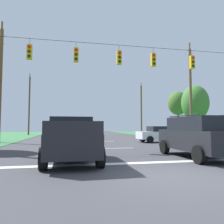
{
  "coord_description": "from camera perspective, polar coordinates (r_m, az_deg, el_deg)",
  "views": [
    {
      "loc": [
        -3.14,
        -6.16,
        1.53
      ],
      "look_at": [
        0.24,
        11.0,
        2.68
      ],
      "focal_mm": 34.42,
      "sensor_mm": 36.0,
      "label": 1
    }
  ],
  "objects": [
    {
      "name": "lane_dash_2",
      "position": [
        30.7,
        -5.29,
        -6.61
      ],
      "size": [
        2.5,
        0.15,
        0.01
      ],
      "primitive_type": "cube",
      "rotation": [
        0.0,
        0.0,
        1.57
      ],
      "color": "white",
      "rests_on": "ground"
    },
    {
      "name": "utility_pole_far_left",
      "position": [
        39.83,
        -21.13,
        1.83
      ],
      "size": [
        0.26,
        1.63,
        10.68
      ],
      "color": "brown",
      "rests_on": "ground"
    },
    {
      "name": "lane_dash_4",
      "position": [
        44.35,
        -7.11,
        -5.72
      ],
      "size": [
        2.5,
        0.15,
        0.01
      ],
      "primitive_type": "cube",
      "rotation": [
        0.0,
        0.0,
        1.57
      ],
      "color": "white",
      "rests_on": "ground"
    },
    {
      "name": "overhead_signal_span",
      "position": [
        14.67,
        1.55,
        7.08
      ],
      "size": [
        18.41,
        0.31,
        7.41
      ],
      "color": "brown",
      "rests_on": "ground"
    },
    {
      "name": "suv_black",
      "position": [
        11.33,
        21.81,
        -5.89
      ],
      "size": [
        2.22,
        4.8,
        2.05
      ],
      "color": "black",
      "rests_on": "ground"
    },
    {
      "name": "lane_dash_3",
      "position": [
        36.53,
        -6.24,
        -6.15
      ],
      "size": [
        2.5,
        0.15,
        0.01
      ],
      "primitive_type": "cube",
      "rotation": [
        0.0,
        0.0,
        1.57
      ],
      "color": "white",
      "rests_on": "ground"
    },
    {
      "name": "ground_plane",
      "position": [
        7.08,
        16.15,
        -16.12
      ],
      "size": [
        120.0,
        120.0,
        0.0
      ],
      "primitive_type": "plane",
      "color": "#3D3D42"
    },
    {
      "name": "stop_bar_stripe",
      "position": [
        9.33,
        8.91,
        -13.14
      ],
      "size": [
        15.31,
        0.45,
        0.01
      ],
      "primitive_type": "cube",
      "color": "white",
      "rests_on": "ground"
    },
    {
      "name": "pickup_truck",
      "position": [
        9.84,
        -10.79,
        -6.99
      ],
      "size": [
        2.37,
        5.44,
        1.95
      ],
      "color": "black",
      "rests_on": "ground"
    },
    {
      "name": "distant_car_crossing_white",
      "position": [
        21.21,
        12.61,
        -5.69
      ],
      "size": [
        4.37,
        2.17,
        1.52
      ],
      "color": "silver",
      "rests_on": "ground"
    },
    {
      "name": "tree_roadside_far_right",
      "position": [
        34.08,
        17.14,
        2.21
      ],
      "size": [
        3.01,
        3.01,
        6.81
      ],
      "color": "brown",
      "rests_on": "ground"
    },
    {
      "name": "tree_roadside_right",
      "position": [
        28.39,
        21.19,
        2.29
      ],
      "size": [
        3.3,
        3.3,
        6.58
      ],
      "color": "brown",
      "rests_on": "ground"
    },
    {
      "name": "utility_pole_mid_left",
      "position": [
        22.88,
        -27.58,
        6.98
      ],
      "size": [
        0.33,
        1.92,
        11.53
      ],
      "color": "brown",
      "rests_on": "ground"
    },
    {
      "name": "utility_pole_far_right",
      "position": [
        41.02,
        7.79,
        0.89
      ],
      "size": [
        0.32,
        1.76,
        9.86
      ],
      "color": "brown",
      "rests_on": "ground"
    },
    {
      "name": "utility_pole_mid_right",
      "position": [
        24.9,
        20.15,
        5.19
      ],
      "size": [
        0.28,
        1.86,
        10.71
      ],
      "color": "brown",
      "rests_on": "ground"
    },
    {
      "name": "lane_dash_1",
      "position": [
        21.69,
        -2.81,
        -7.81
      ],
      "size": [
        2.5,
        0.15,
        0.01
      ],
      "primitive_type": "cube",
      "rotation": [
        0.0,
        0.0,
        1.57
      ],
      "color": "white",
      "rests_on": "ground"
    },
    {
      "name": "lane_dash_0",
      "position": [
        15.07,
        0.96,
        -9.59
      ],
      "size": [
        2.5,
        0.15,
        0.01
      ],
      "primitive_type": "cube",
      "rotation": [
        0.0,
        0.0,
        1.57
      ],
      "color": "white",
      "rests_on": "ground"
    }
  ]
}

